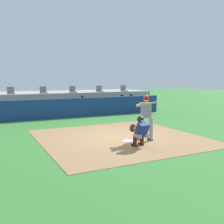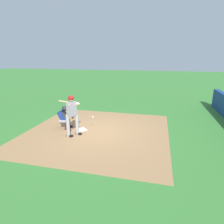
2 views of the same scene
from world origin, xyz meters
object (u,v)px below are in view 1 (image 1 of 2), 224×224
at_px(dugout_player_1, 123,103).
at_px(stadium_seat_4, 100,90).
at_px(stadium_seat_2, 43,91).
at_px(stadium_seat_1, 11,92).
at_px(stadium_seat_5, 124,90).
at_px(stadium_seat_3, 73,91).
at_px(dugout_player_2, 132,102).
at_px(dugout_player_0, 83,105).
at_px(home_plate, 129,141).
at_px(catcher_crouched, 140,130).
at_px(batter_at_plate, 146,115).

distance_m(dugout_player_1, stadium_seat_4, 2.40).
distance_m(dugout_player_1, stadium_seat_2, 5.72).
bearing_deg(stadium_seat_4, stadium_seat_1, 180.00).
bearing_deg(stadium_seat_5, stadium_seat_3, 180.00).
height_order(stadium_seat_4, stadium_seat_5, same).
height_order(dugout_player_2, stadium_seat_3, stadium_seat_3).
height_order(stadium_seat_2, stadium_seat_3, same).
bearing_deg(dugout_player_0, stadium_seat_5, 25.38).
relative_size(dugout_player_2, stadium_seat_3, 2.71).
relative_size(home_plate, dugout_player_2, 0.34).
bearing_deg(home_plate, catcher_crouched, -91.87).
relative_size(dugout_player_1, stadium_seat_4, 2.71).
bearing_deg(catcher_crouched, stadium_seat_4, 73.39).
distance_m(home_plate, stadium_seat_1, 10.79).
height_order(home_plate, batter_at_plate, batter_at_plate).
relative_size(stadium_seat_1, stadium_seat_3, 1.00).
bearing_deg(stadium_seat_2, stadium_seat_5, 0.00).
distance_m(catcher_crouched, stadium_seat_2, 11.07).
relative_size(dugout_player_0, stadium_seat_1, 2.71).
bearing_deg(stadium_seat_1, dugout_player_2, -13.88).
height_order(dugout_player_2, stadium_seat_1, stadium_seat_1).
bearing_deg(stadium_seat_4, batter_at_plate, -104.00).
xyz_separation_m(batter_at_plate, dugout_player_0, (0.44, 8.23, -0.36)).
bearing_deg(home_plate, stadium_seat_4, 72.29).
relative_size(batter_at_plate, dugout_player_2, 1.39).
xyz_separation_m(batter_at_plate, stadium_seat_5, (4.73, 10.27, 0.50)).
bearing_deg(batter_at_plate, home_plate, 172.89).
bearing_deg(catcher_crouched, stadium_seat_3, 84.23).
bearing_deg(dugout_player_2, stadium_seat_2, 161.47).
height_order(batter_at_plate, stadium_seat_5, stadium_seat_5).
bearing_deg(catcher_crouched, stadium_seat_5, 63.64).
relative_size(dugout_player_0, dugout_player_1, 1.00).
height_order(dugout_player_1, stadium_seat_3, stadium_seat_3).
height_order(catcher_crouched, stadium_seat_2, stadium_seat_2).
bearing_deg(batter_at_plate, stadium_seat_1, 111.00).
bearing_deg(dugout_player_2, home_plate, -121.48).
bearing_deg(stadium_seat_2, stadium_seat_3, 0.00).
height_order(home_plate, dugout_player_1, dugout_player_1).
xyz_separation_m(catcher_crouched, dugout_player_2, (5.01, 8.95, 0.07)).
relative_size(stadium_seat_1, stadium_seat_2, 1.00).
bearing_deg(home_plate, dugout_player_2, 58.52).
bearing_deg(stadium_seat_1, dugout_player_0, -24.93).
bearing_deg(catcher_crouched, dugout_player_0, 82.65).
xyz_separation_m(batter_at_plate, catcher_crouched, (-0.72, -0.72, -0.43)).
relative_size(dugout_player_0, stadium_seat_5, 2.71).
relative_size(dugout_player_0, stadium_seat_4, 2.71).
relative_size(batter_at_plate, stadium_seat_1, 3.76).
xyz_separation_m(dugout_player_2, stadium_seat_3, (-3.90, 2.03, 0.86)).
bearing_deg(home_plate, stadium_seat_2, 96.08).
xyz_separation_m(dugout_player_1, stadium_seat_4, (-0.95, 2.03, 0.86)).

